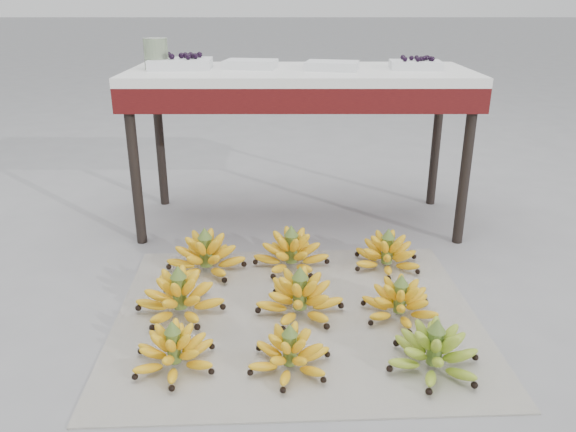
{
  "coord_description": "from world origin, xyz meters",
  "views": [
    {
      "loc": [
        -0.02,
        -1.66,
        1.04
      ],
      "look_at": [
        -0.02,
        0.38,
        0.25
      ],
      "focal_mm": 35.0,
      "sensor_mm": 36.0,
      "label": 1
    }
  ],
  "objects_px": {
    "bunch_front_center": "(290,353)",
    "glass_jar": "(156,54)",
    "bunch_mid_left": "(180,297)",
    "tray_right": "(332,66)",
    "tray_left": "(251,64)",
    "bunch_front_right": "(434,352)",
    "bunch_back_right": "(387,254)",
    "tray_far_right": "(416,64)",
    "newspaper_mat": "(296,316)",
    "vendor_table": "(300,88)",
    "bunch_mid_center": "(300,297)",
    "bunch_back_left": "(206,256)",
    "bunch_mid_right": "(400,302)",
    "bunch_back_center": "(291,253)",
    "tray_far_left": "(181,63)",
    "bunch_front_left": "(174,351)"
  },
  "relations": [
    {
      "from": "newspaper_mat",
      "to": "tray_far_right",
      "type": "bearing_deg",
      "value": 58.68
    },
    {
      "from": "tray_left",
      "to": "bunch_mid_right",
      "type": "bearing_deg",
      "value": -59.38
    },
    {
      "from": "tray_far_right",
      "to": "newspaper_mat",
      "type": "bearing_deg",
      "value": -121.32
    },
    {
      "from": "bunch_mid_left",
      "to": "newspaper_mat",
      "type": "bearing_deg",
      "value": 0.31
    },
    {
      "from": "tray_left",
      "to": "glass_jar",
      "type": "height_order",
      "value": "glass_jar"
    },
    {
      "from": "bunch_front_center",
      "to": "bunch_front_right",
      "type": "relative_size",
      "value": 0.94
    },
    {
      "from": "newspaper_mat",
      "to": "bunch_mid_left",
      "type": "relative_size",
      "value": 3.98
    },
    {
      "from": "tray_far_right",
      "to": "bunch_mid_left",
      "type": "bearing_deg",
      "value": -137.21
    },
    {
      "from": "bunch_mid_left",
      "to": "tray_far_left",
      "type": "relative_size",
      "value": 1.11
    },
    {
      "from": "tray_left",
      "to": "glass_jar",
      "type": "distance_m",
      "value": 0.42
    },
    {
      "from": "bunch_mid_center",
      "to": "vendor_table",
      "type": "bearing_deg",
      "value": 87.26
    },
    {
      "from": "bunch_back_center",
      "to": "vendor_table",
      "type": "bearing_deg",
      "value": 108.67
    },
    {
      "from": "newspaper_mat",
      "to": "glass_jar",
      "type": "xyz_separation_m",
      "value": [
        -0.62,
        0.9,
        0.8
      ]
    },
    {
      "from": "bunch_front_right",
      "to": "vendor_table",
      "type": "distance_m",
      "value": 1.39
    },
    {
      "from": "bunch_back_left",
      "to": "vendor_table",
      "type": "distance_m",
      "value": 0.89
    },
    {
      "from": "bunch_mid_left",
      "to": "tray_right",
      "type": "relative_size",
      "value": 1.22
    },
    {
      "from": "bunch_front_left",
      "to": "tray_right",
      "type": "height_order",
      "value": "tray_right"
    },
    {
      "from": "bunch_back_right",
      "to": "tray_far_left",
      "type": "xyz_separation_m",
      "value": [
        -0.89,
        0.54,
        0.7
      ]
    },
    {
      "from": "bunch_front_left",
      "to": "vendor_table",
      "type": "relative_size",
      "value": 0.22
    },
    {
      "from": "bunch_front_right",
      "to": "tray_far_right",
      "type": "bearing_deg",
      "value": 84.33
    },
    {
      "from": "bunch_mid_right",
      "to": "tray_left",
      "type": "height_order",
      "value": "tray_left"
    },
    {
      "from": "tray_left",
      "to": "bunch_front_right",
      "type": "bearing_deg",
      "value": -63.98
    },
    {
      "from": "bunch_back_right",
      "to": "tray_right",
      "type": "distance_m",
      "value": 0.88
    },
    {
      "from": "bunch_front_center",
      "to": "glass_jar",
      "type": "relative_size",
      "value": 2.02
    },
    {
      "from": "bunch_mid_right",
      "to": "bunch_back_center",
      "type": "height_order",
      "value": "bunch_back_center"
    },
    {
      "from": "bunch_front_center",
      "to": "bunch_back_right",
      "type": "height_order",
      "value": "bunch_back_right"
    },
    {
      "from": "bunch_mid_center",
      "to": "bunch_back_center",
      "type": "relative_size",
      "value": 0.78
    },
    {
      "from": "bunch_front_right",
      "to": "bunch_back_left",
      "type": "relative_size",
      "value": 0.85
    },
    {
      "from": "bunch_back_left",
      "to": "tray_far_left",
      "type": "xyz_separation_m",
      "value": [
        -0.15,
        0.57,
        0.69
      ]
    },
    {
      "from": "bunch_back_right",
      "to": "glass_jar",
      "type": "bearing_deg",
      "value": 148.94
    },
    {
      "from": "bunch_back_center",
      "to": "tray_far_right",
      "type": "bearing_deg",
      "value": 65.93
    },
    {
      "from": "newspaper_mat",
      "to": "bunch_front_left",
      "type": "bearing_deg",
      "value": -141.81
    },
    {
      "from": "bunch_front_center",
      "to": "tray_right",
      "type": "height_order",
      "value": "tray_right"
    },
    {
      "from": "bunch_mid_center",
      "to": "glass_jar",
      "type": "xyz_separation_m",
      "value": [
        -0.63,
        0.89,
        0.74
      ]
    },
    {
      "from": "newspaper_mat",
      "to": "tray_left",
      "type": "height_order",
      "value": "tray_left"
    },
    {
      "from": "bunch_mid_right",
      "to": "bunch_back_center",
      "type": "xyz_separation_m",
      "value": [
        -0.37,
        0.39,
        0.01
      ]
    },
    {
      "from": "bunch_mid_left",
      "to": "bunch_mid_center",
      "type": "relative_size",
      "value": 1.02
    },
    {
      "from": "bunch_back_right",
      "to": "tray_far_right",
      "type": "height_order",
      "value": "tray_far_right"
    },
    {
      "from": "bunch_mid_left",
      "to": "bunch_back_left",
      "type": "bearing_deg",
      "value": 84.41
    },
    {
      "from": "bunch_back_center",
      "to": "tray_right",
      "type": "relative_size",
      "value": 1.53
    },
    {
      "from": "bunch_back_right",
      "to": "tray_left",
      "type": "height_order",
      "value": "tray_left"
    },
    {
      "from": "bunch_back_right",
      "to": "tray_far_left",
      "type": "distance_m",
      "value": 1.25
    },
    {
      "from": "tray_right",
      "to": "tray_far_right",
      "type": "distance_m",
      "value": 0.38
    },
    {
      "from": "bunch_back_center",
      "to": "tray_far_left",
      "type": "relative_size",
      "value": 1.39
    },
    {
      "from": "bunch_back_left",
      "to": "bunch_back_right",
      "type": "bearing_deg",
      "value": 8.02
    },
    {
      "from": "tray_far_left",
      "to": "vendor_table",
      "type": "bearing_deg",
      "value": -1.74
    },
    {
      "from": "bunch_front_left",
      "to": "bunch_mid_right",
      "type": "distance_m",
      "value": 0.78
    },
    {
      "from": "bunch_back_center",
      "to": "tray_left",
      "type": "xyz_separation_m",
      "value": [
        -0.18,
        0.55,
        0.69
      ]
    },
    {
      "from": "tray_far_left",
      "to": "bunch_mid_center",
      "type": "bearing_deg",
      "value": -59.72
    },
    {
      "from": "bunch_back_center",
      "to": "bunch_back_right",
      "type": "relative_size",
      "value": 1.34
    }
  ]
}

